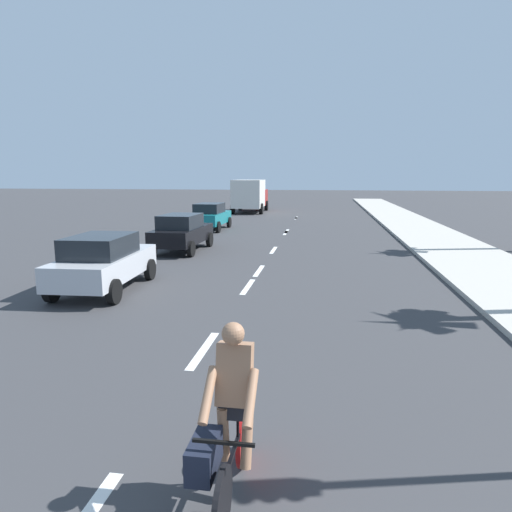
% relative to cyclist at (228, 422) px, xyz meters
% --- Properties ---
extents(ground_plane, '(160.00, 160.00, 0.00)m').
position_rel_cyclist_xyz_m(ground_plane, '(-1.28, 14.56, -0.83)').
color(ground_plane, '#38383A').
extents(sidewalk_strip, '(3.60, 80.00, 0.14)m').
position_rel_cyclist_xyz_m(sidewalk_strip, '(6.34, 16.56, -0.76)').
color(sidewalk_strip, '#B2ADA3').
rests_on(sidewalk_strip, ground).
extents(lane_stripe_2, '(0.16, 1.80, 0.01)m').
position_rel_cyclist_xyz_m(lane_stripe_2, '(-1.28, 3.65, -0.83)').
color(lane_stripe_2, white).
rests_on(lane_stripe_2, ground).
extents(lane_stripe_3, '(0.16, 1.80, 0.01)m').
position_rel_cyclist_xyz_m(lane_stripe_3, '(-1.28, 8.42, -0.83)').
color(lane_stripe_3, white).
rests_on(lane_stripe_3, ground).
extents(lane_stripe_4, '(0.16, 1.80, 0.01)m').
position_rel_cyclist_xyz_m(lane_stripe_4, '(-1.28, 10.61, -0.83)').
color(lane_stripe_4, white).
rests_on(lane_stripe_4, ground).
extents(lane_stripe_5, '(0.16, 1.80, 0.01)m').
position_rel_cyclist_xyz_m(lane_stripe_5, '(-1.28, 14.85, -0.83)').
color(lane_stripe_5, white).
rests_on(lane_stripe_5, ground).
extents(lane_stripe_6, '(0.16, 1.80, 0.01)m').
position_rel_cyclist_xyz_m(lane_stripe_6, '(-1.28, 20.74, -0.83)').
color(lane_stripe_6, white).
rests_on(lane_stripe_6, ground).
extents(lane_stripe_7, '(0.16, 1.80, 0.01)m').
position_rel_cyclist_xyz_m(lane_stripe_7, '(-1.28, 21.46, -0.83)').
color(lane_stripe_7, white).
rests_on(lane_stripe_7, ground).
extents(lane_stripe_8, '(0.16, 1.80, 0.01)m').
position_rel_cyclist_xyz_m(lane_stripe_8, '(-1.28, 29.43, -0.83)').
color(lane_stripe_8, white).
rests_on(lane_stripe_8, ground).
extents(lane_stripe_9, '(0.16, 1.80, 0.01)m').
position_rel_cyclist_xyz_m(lane_stripe_9, '(-1.28, 29.86, -0.83)').
color(lane_stripe_9, white).
rests_on(lane_stripe_9, ground).
extents(cyclist, '(0.62, 1.71, 1.82)m').
position_rel_cyclist_xyz_m(cyclist, '(0.00, 0.00, 0.00)').
color(cyclist, black).
rests_on(cyclist, ground).
extents(parked_car_silver, '(2.00, 4.00, 1.57)m').
position_rel_cyclist_xyz_m(parked_car_silver, '(-5.17, 7.42, 0.01)').
color(parked_car_silver, '#B7BABF').
rests_on(parked_car_silver, ground).
extents(parked_car_black, '(1.88, 3.91, 1.57)m').
position_rel_cyclist_xyz_m(parked_car_black, '(-5.10, 14.07, 0.00)').
color(parked_car_black, black).
rests_on(parked_car_black, ground).
extents(parked_car_teal, '(1.87, 3.90, 1.57)m').
position_rel_cyclist_xyz_m(parked_car_teal, '(-5.82, 21.53, 0.00)').
color(parked_car_teal, '#14727A').
rests_on(parked_car_teal, ground).
extents(delivery_truck, '(2.79, 6.29, 2.80)m').
position_rel_cyclist_xyz_m(delivery_truck, '(-5.61, 34.35, 0.67)').
color(delivery_truck, maroon).
rests_on(delivery_truck, ground).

